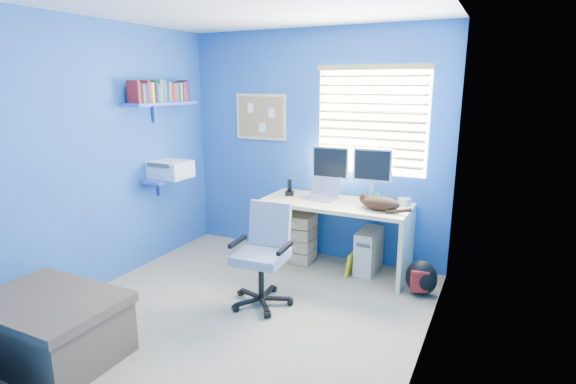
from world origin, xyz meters
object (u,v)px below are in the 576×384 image
at_px(tower_pc, 369,251).
at_px(cat, 381,204).
at_px(office_chair, 263,267).
at_px(desk, 335,236).
at_px(laptop, 321,189).

bearing_deg(tower_pc, cat, -53.10).
bearing_deg(office_chair, cat, 46.98).
distance_m(cat, tower_pc, 0.64).
xyz_separation_m(desk, office_chair, (-0.32, -0.97, -0.04)).
bearing_deg(office_chair, tower_pc, 58.81).
relative_size(cat, office_chair, 0.41).
bearing_deg(cat, desk, -169.85).
height_order(desk, office_chair, office_chair).
xyz_separation_m(desk, cat, (0.49, -0.10, 0.44)).
bearing_deg(desk, office_chair, -108.22).
bearing_deg(desk, laptop, 166.69).
distance_m(desk, cat, 0.66).
bearing_deg(laptop, cat, -7.31).
relative_size(tower_pc, office_chair, 0.50).
bearing_deg(laptop, tower_pc, 12.57).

